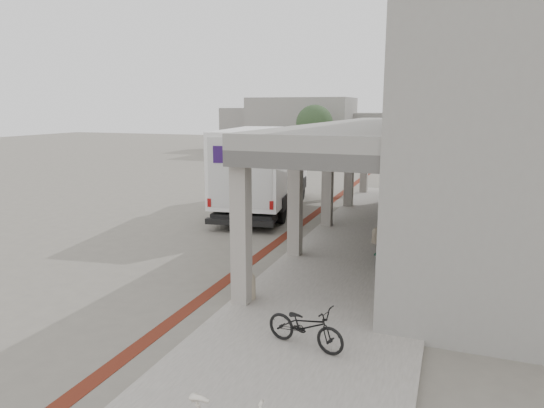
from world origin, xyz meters
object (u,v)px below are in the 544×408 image
at_px(utility_cabinet, 396,237).
at_px(bicycle_black, 305,326).
at_px(fedex_truck, 264,167).
at_px(bench, 392,251).

bearing_deg(utility_cabinet, bicycle_black, -104.49).
height_order(fedex_truck, bicycle_black, fedex_truck).
distance_m(fedex_truck, bench, 8.82).
xyz_separation_m(bench, bicycle_black, (-0.90, -5.84, 0.09)).
bearing_deg(bench, bicycle_black, -88.80).
relative_size(bench, utility_cabinet, 2.11).
distance_m(bench, utility_cabinet, 1.01).
height_order(fedex_truck, bench, fedex_truck).
height_order(utility_cabinet, bicycle_black, utility_cabinet).
height_order(bench, bicycle_black, bicycle_black).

